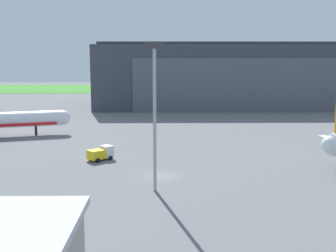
{
  "coord_description": "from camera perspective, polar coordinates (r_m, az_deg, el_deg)",
  "views": [
    {
      "loc": [
        0.14,
        -63.37,
        18.15
      ],
      "look_at": [
        1.15,
        16.05,
        4.98
      ],
      "focal_mm": 46.59,
      "sensor_mm": 36.0,
      "label": 1
    }
  ],
  "objects": [
    {
      "name": "ops_van",
      "position": [
        76.24,
        -8.75,
        -3.53
      ],
      "size": [
        4.67,
        4.5,
        2.37
      ],
      "color": "silver",
      "rests_on": "ground_plane"
    },
    {
      "name": "ground_plane",
      "position": [
        65.92,
        -0.83,
        -6.57
      ],
      "size": [
        440.0,
        440.0,
        0.0
      ],
      "primitive_type": "plane",
      "color": "slate"
    },
    {
      "name": "grass_field_strip",
      "position": [
        231.33,
        -0.77,
        4.92
      ],
      "size": [
        440.0,
        56.0,
        0.08
      ],
      "primitive_type": "cube",
      "color": "#3E8B2F",
      "rests_on": "ground_plane"
    },
    {
      "name": "maintenance_hangar",
      "position": [
        157.72,
        11.08,
        6.53
      ],
      "size": [
        108.93,
        37.01,
        22.33
      ],
      "color": "#383D47",
      "rests_on": "ground_plane"
    },
    {
      "name": "apron_light_mast",
      "position": [
        56.68,
        -1.76,
        2.62
      ],
      "size": [
        2.4,
        0.5,
        19.62
      ],
      "color": "#99999E",
      "rests_on": "ground_plane"
    }
  ]
}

